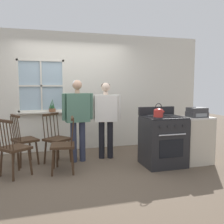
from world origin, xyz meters
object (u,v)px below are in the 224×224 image
(chair_center_cluster, at_px, (14,149))
(stove, at_px, (163,140))
(person_teen_center, at_px, (106,113))
(kettle, at_px, (158,112))
(stereo, at_px, (197,112))
(person_elderly_left, at_px, (78,113))
(chair_by_window, at_px, (57,140))
(potted_plant, at_px, (52,108))
(side_counter, at_px, (195,140))
(chair_near_stove, at_px, (24,140))
(chair_near_wall, at_px, (64,146))

(chair_center_cluster, relative_size, stove, 0.89)
(person_teen_center, xyz_separation_m, kettle, (0.74, -0.88, 0.09))
(stereo, bearing_deg, person_elderly_left, 161.58)
(chair_by_window, height_order, person_teen_center, person_teen_center)
(stove, relative_size, potted_plant, 3.57)
(potted_plant, xyz_separation_m, side_counter, (2.61, -1.61, -0.54))
(chair_center_cluster, xyz_separation_m, stereo, (3.31, -0.21, 0.53))
(side_counter, bearing_deg, chair_by_window, 164.45)
(kettle, relative_size, stereo, 0.73)
(person_elderly_left, xyz_separation_m, person_teen_center, (0.59, 0.07, -0.03))
(chair_near_stove, xyz_separation_m, person_elderly_left, (1.01, -0.10, 0.51))
(person_teen_center, xyz_separation_m, stereo, (1.59, -0.79, 0.05))
(person_teen_center, height_order, side_counter, person_teen_center)
(person_teen_center, relative_size, stove, 1.43)
(chair_center_cluster, height_order, chair_near_stove, same)
(chair_by_window, xyz_separation_m, chair_near_stove, (-0.60, 0.09, 0.00))
(kettle, distance_m, side_counter, 1.03)
(chair_by_window, xyz_separation_m, stove, (1.90, -0.69, 0.01))
(person_elderly_left, relative_size, side_counter, 1.78)
(person_elderly_left, relative_size, kettle, 6.49)
(person_teen_center, bearing_deg, stove, -28.83)
(chair_near_stove, height_order, person_elderly_left, person_elderly_left)
(chair_by_window, height_order, stove, stove)
(stereo, bearing_deg, chair_center_cluster, 176.29)
(chair_near_wall, relative_size, potted_plant, 3.17)
(chair_center_cluster, distance_m, person_teen_center, 1.87)
(chair_near_stove, distance_m, side_counter, 3.29)
(chair_by_window, relative_size, stereo, 2.84)
(chair_center_cluster, distance_m, kettle, 2.54)
(chair_near_stove, height_order, stereo, stereo)
(chair_near_wall, xyz_separation_m, stove, (1.82, -0.13, 0.01))
(chair_near_wall, height_order, person_elderly_left, person_elderly_left)
(chair_center_cluster, distance_m, person_elderly_left, 1.34)
(person_elderly_left, xyz_separation_m, stove, (1.49, -0.67, -0.50))
(chair_by_window, bearing_deg, stove, -60.08)
(chair_center_cluster, distance_m, chair_near_stove, 0.62)
(chair_near_stove, bearing_deg, chair_center_cluster, 144.23)
(chair_near_stove, distance_m, kettle, 2.57)
(chair_near_stove, height_order, person_teen_center, person_teen_center)
(kettle, bearing_deg, stereo, 5.41)
(chair_near_stove, relative_size, potted_plant, 3.17)
(kettle, xyz_separation_m, side_counter, (0.85, 0.10, -0.57))
(stove, distance_m, kettle, 0.59)
(chair_by_window, relative_size, chair_near_wall, 1.00)
(kettle, bearing_deg, stove, 38.16)
(chair_center_cluster, xyz_separation_m, side_counter, (3.31, -0.19, -0.01))
(chair_center_cluster, bearing_deg, potted_plant, -64.09)
(chair_near_wall, relative_size, stereo, 2.84)
(chair_by_window, bearing_deg, chair_near_stove, 131.68)
(side_counter, bearing_deg, chair_near_wall, 176.32)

